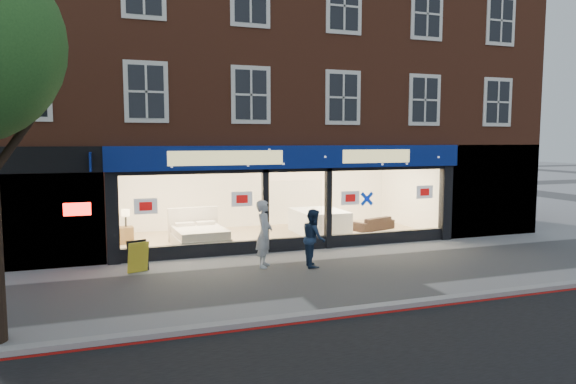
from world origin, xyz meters
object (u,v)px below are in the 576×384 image
display_bed (199,235)px  mattress_stack (319,222)px  a_board (138,256)px  pedestrian_blue (314,238)px  sofa (373,223)px  pedestrian_grey (264,234)px

display_bed → mattress_stack: size_ratio=0.99×
a_board → pedestrian_blue: 4.71m
sofa → pedestrian_blue: size_ratio=1.05×
pedestrian_grey → pedestrian_blue: (1.29, -0.40, -0.12)m
sofa → pedestrian_grey: bearing=15.5°
display_bed → pedestrian_blue: size_ratio=1.32×
display_bed → pedestrian_grey: bearing=-70.9°
sofa → pedestrian_blue: (-4.09, -4.13, 0.45)m
sofa → pedestrian_grey: size_ratio=0.91×
sofa → a_board: bearing=1.1°
mattress_stack → pedestrian_blue: pedestrian_blue is taller
a_board → pedestrian_blue: size_ratio=0.53×
mattress_stack → pedestrian_blue: size_ratio=1.32×
sofa → display_bed: bearing=-13.2°
display_bed → a_board: bearing=-132.8°
display_bed → pedestrian_blue: (2.59, -3.42, 0.38)m
pedestrian_blue → a_board: bearing=90.1°
display_bed → sofa: display_bed is taller
mattress_stack → pedestrian_blue: (-1.90, -4.18, 0.28)m
mattress_stack → sofa: bearing=-1.2°
display_bed → pedestrian_grey: 3.33m
pedestrian_grey → a_board: bearing=109.7°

